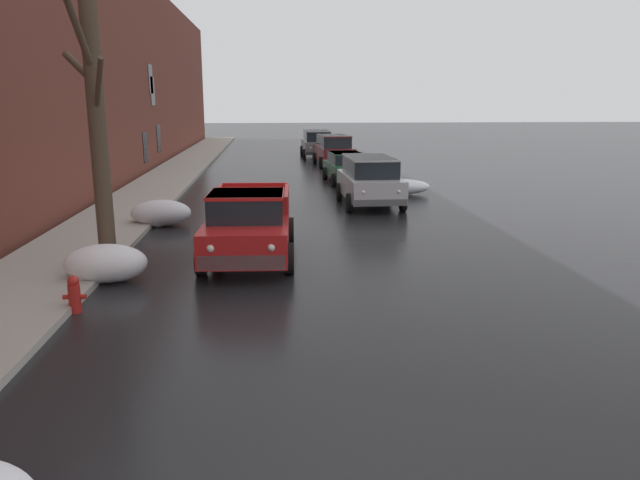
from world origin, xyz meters
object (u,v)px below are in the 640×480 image
(sedan_green_parked_kerbside_mid, at_px, (346,167))
(suv_grey_queued_behind_truck, at_px, (317,143))
(pickup_truck_red_approaching_near_lane, at_px, (249,224))
(fire_hydrant, at_px, (74,294))
(bare_tree_second_along_sidewalk, at_px, (96,119))
(suv_maroon_parked_far_down_block, at_px, (334,149))
(suv_silver_parked_kerbside_close, at_px, (370,179))

(sedan_green_parked_kerbside_mid, bearing_deg, suv_grey_queued_behind_truck, 91.95)
(pickup_truck_red_approaching_near_lane, xyz_separation_m, suv_grey_queued_behind_truck, (3.69, 26.98, 0.11))
(sedan_green_parked_kerbside_mid, xyz_separation_m, fire_hydrant, (-7.24, -17.63, -0.40))
(suv_grey_queued_behind_truck, xyz_separation_m, fire_hydrant, (-6.80, -30.63, -0.63))
(suv_grey_queued_behind_truck, bearing_deg, bare_tree_second_along_sidewalk, -103.99)
(pickup_truck_red_approaching_near_lane, relative_size, fire_hydrant, 7.22)
(bare_tree_second_along_sidewalk, height_order, suv_maroon_parked_far_down_block, bare_tree_second_along_sidewalk)
(sedan_green_parked_kerbside_mid, height_order, suv_maroon_parked_far_down_block, suv_maroon_parked_far_down_block)
(suv_grey_queued_behind_truck, bearing_deg, pickup_truck_red_approaching_near_lane, -97.79)
(pickup_truck_red_approaching_near_lane, distance_m, suv_silver_parked_kerbside_close, 8.57)
(suv_grey_queued_behind_truck, bearing_deg, fire_hydrant, -102.52)
(pickup_truck_red_approaching_near_lane, xyz_separation_m, suv_maroon_parked_far_down_block, (4.29, 21.41, 0.11))
(suv_grey_queued_behind_truck, bearing_deg, suv_maroon_parked_far_down_block, -83.88)
(suv_silver_parked_kerbside_close, xyz_separation_m, sedan_green_parked_kerbside_mid, (-0.08, 6.51, -0.23))
(suv_grey_queued_behind_truck, bearing_deg, suv_silver_parked_kerbside_close, -88.48)
(sedan_green_parked_kerbside_mid, height_order, suv_grey_queued_behind_truck, suv_grey_queued_behind_truck)
(suv_silver_parked_kerbside_close, distance_m, sedan_green_parked_kerbside_mid, 6.52)
(suv_silver_parked_kerbside_close, height_order, suv_maroon_parked_far_down_block, same)
(pickup_truck_red_approaching_near_lane, relative_size, suv_grey_queued_behind_truck, 1.10)
(suv_silver_parked_kerbside_close, bearing_deg, bare_tree_second_along_sidewalk, -131.91)
(bare_tree_second_along_sidewalk, height_order, suv_silver_parked_kerbside_close, bare_tree_second_along_sidewalk)
(pickup_truck_red_approaching_near_lane, height_order, suv_grey_queued_behind_truck, suv_grey_queued_behind_truck)
(pickup_truck_red_approaching_near_lane, relative_size, suv_maroon_parked_far_down_block, 1.14)
(bare_tree_second_along_sidewalk, xyz_separation_m, fire_hydrant, (0.13, -2.82, -3.10))
(bare_tree_second_along_sidewalk, distance_m, sedan_green_parked_kerbside_mid, 16.76)
(sedan_green_parked_kerbside_mid, relative_size, suv_maroon_parked_far_down_block, 0.99)
(suv_silver_parked_kerbside_close, relative_size, fire_hydrant, 6.12)
(bare_tree_second_along_sidewalk, distance_m, fire_hydrant, 4.19)
(sedan_green_parked_kerbside_mid, xyz_separation_m, suv_maroon_parked_far_down_block, (0.15, 7.43, 0.24))
(pickup_truck_red_approaching_near_lane, distance_m, suv_maroon_parked_far_down_block, 21.83)
(bare_tree_second_along_sidewalk, height_order, suv_grey_queued_behind_truck, bare_tree_second_along_sidewalk)
(suv_maroon_parked_far_down_block, bearing_deg, pickup_truck_red_approaching_near_lane, -101.32)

